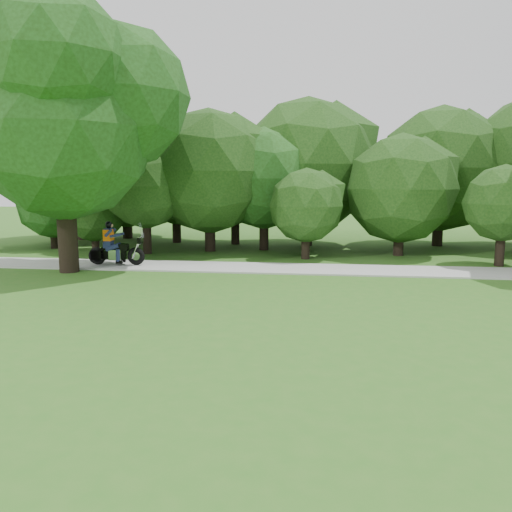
{
  "coord_description": "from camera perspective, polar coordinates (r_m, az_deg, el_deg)",
  "views": [
    {
      "loc": [
        -1.61,
        -10.17,
        3.22
      ],
      "look_at": [
        -3.23,
        2.59,
        1.3
      ],
      "focal_mm": 35.0,
      "sensor_mm": 36.0,
      "label": 1
    }
  ],
  "objects": [
    {
      "name": "touring_motorcycle",
      "position": [
        19.79,
        -16.05,
        0.77
      ],
      "size": [
        2.2,
        0.71,
        1.67
      ],
      "rotation": [
        0.0,
        0.0,
        0.07
      ],
      "color": "black",
      "rests_on": "walkway"
    },
    {
      "name": "walkway",
      "position": [
        18.52,
        12.12,
        -1.6
      ],
      "size": [
        60.0,
        2.2,
        0.06
      ],
      "primitive_type": "cube",
      "color": "#A1A19B",
      "rests_on": "ground"
    },
    {
      "name": "ground",
      "position": [
        10.79,
        15.67,
        -9.18
      ],
      "size": [
        100.0,
        100.0,
        0.0
      ],
      "primitive_type": "plane",
      "color": "#2E651D",
      "rests_on": "ground"
    },
    {
      "name": "big_tree_west",
      "position": [
        19.39,
        -21.05,
        15.48
      ],
      "size": [
        8.64,
        6.56,
        9.96
      ],
      "color": "black",
      "rests_on": "ground"
    },
    {
      "name": "tree_line",
      "position": [
        24.94,
        8.5,
        9.37
      ],
      "size": [
        40.08,
        12.31,
        7.57
      ],
      "color": "black",
      "rests_on": "ground"
    }
  ]
}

